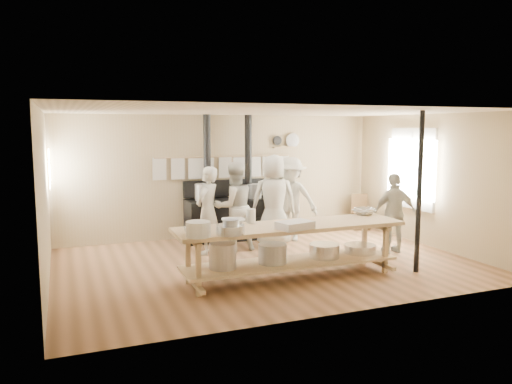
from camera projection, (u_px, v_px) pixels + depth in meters
ground at (268, 263)px, 8.61m from camera, size 7.00×7.00×0.00m
room_shell at (268, 170)px, 8.41m from camera, size 7.00×7.00×7.00m
window_right at (412, 168)px, 10.24m from camera, size 0.09×1.50×1.65m
left_opening at (49, 168)px, 9.01m from camera, size 0.00×0.90×0.90m
stove at (229, 214)px, 10.50m from camera, size 1.90×0.75×2.60m
towel_rail at (224, 165)px, 10.63m from camera, size 3.00×0.04×0.47m
back_wall_shelf at (286, 143)px, 11.14m from camera, size 0.63×0.14×0.32m
prep_table at (290, 245)px, 7.71m from camera, size 3.60×0.90×0.85m
support_post at (419, 193)px, 7.95m from camera, size 0.08×0.08×2.60m
cook_far_left at (208, 210)px, 9.21m from camera, size 0.70×0.69×1.62m
cook_left at (234, 207)px, 9.44m from camera, size 0.87×0.70×1.69m
cook_center at (274, 200)px, 9.85m from camera, size 1.01×0.79×1.82m
cook_right at (394, 213)px, 9.30m from camera, size 0.91×0.46×1.50m
cook_by_window at (291, 199)px, 10.29m from camera, size 1.29×1.17×1.73m
chair at (360, 219)px, 11.54m from camera, size 0.48×0.48×0.81m
bowl_white_a at (233, 222)px, 7.67m from camera, size 0.42×0.42×0.09m
bowl_steel_a at (194, 231)px, 6.99m from camera, size 0.38×0.38×0.09m
bowl_white_b at (364, 212)px, 8.54m from camera, size 0.42×0.42×0.09m
bowl_steel_b at (364, 211)px, 8.54m from camera, size 0.49×0.49×0.11m
roasting_pan at (295, 225)px, 7.33m from camera, size 0.58×0.45×0.11m
mixing_bowl_large at (230, 230)px, 6.97m from camera, size 0.43×0.43×0.13m
bucket_galv at (231, 227)px, 6.97m from camera, size 0.24×0.24×0.21m
deep_bowl_enamel at (198, 229)px, 6.80m from camera, size 0.40×0.40×0.21m
pitcher at (251, 216)px, 7.78m from camera, size 0.15×0.15×0.22m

